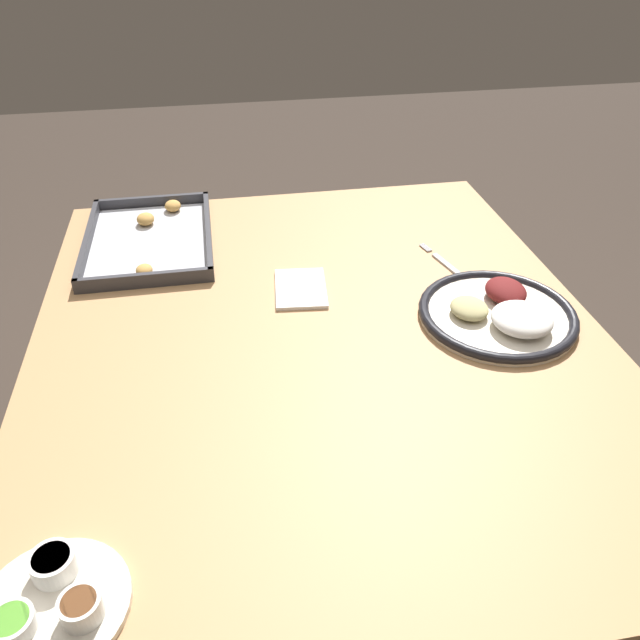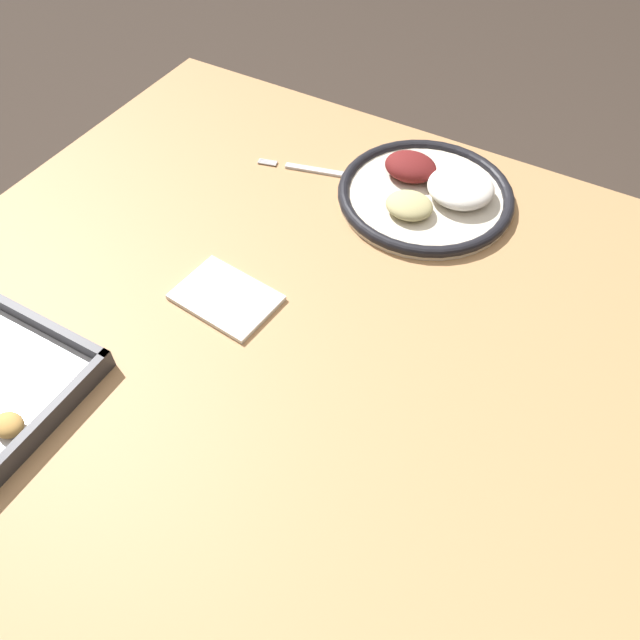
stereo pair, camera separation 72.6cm
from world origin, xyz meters
TOP-DOWN VIEW (x-y plane):
  - ground_plane at (0.00, 0.00)m, footprint 8.00×8.00m
  - dining_table at (0.00, 0.00)m, footprint 1.27×1.07m
  - dinner_plate at (-0.02, -0.35)m, footprint 0.30×0.30m
  - fork at (0.18, -0.32)m, footprint 0.20×0.06m
  - napkin at (0.15, 0.01)m, footprint 0.16×0.12m

SIDE VIEW (x-z plane):
  - ground_plane at x=0.00m, z-range 0.00..0.00m
  - dining_table at x=0.00m, z-range 0.27..0.99m
  - fork at x=0.18m, z-range 0.72..0.72m
  - napkin at x=0.15m, z-range 0.72..0.73m
  - dinner_plate at x=-0.02m, z-range 0.71..0.76m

